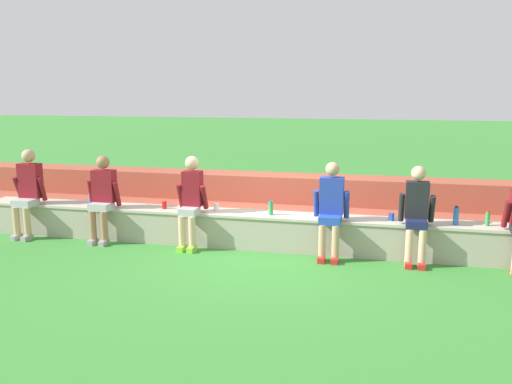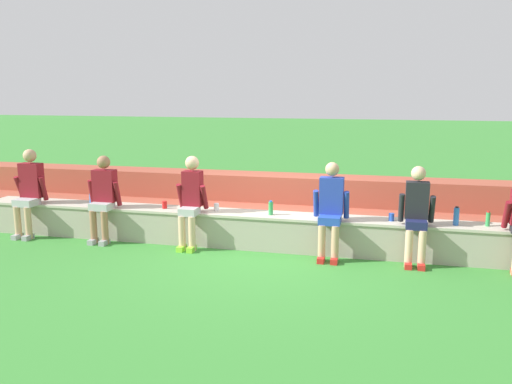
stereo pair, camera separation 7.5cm
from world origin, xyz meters
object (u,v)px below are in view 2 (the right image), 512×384
person_right_of_center (331,207)px  water_bottle_center_gap (91,198)px  person_far_left (29,189)px  water_bottle_near_right (271,208)px  plastic_cup_middle (165,205)px  plastic_cup_right_end (216,207)px  person_far_right (417,212)px  water_bottle_mid_right (488,219)px  person_center (191,199)px  person_left_of_center (103,195)px  water_bottle_near_left (456,216)px  plastic_cup_left_end (391,217)px

person_right_of_center → water_bottle_center_gap: person_right_of_center is taller
person_far_left → water_bottle_near_right: (4.21, 0.20, -0.15)m
plastic_cup_middle → plastic_cup_right_end: (0.88, 0.07, -0.00)m
person_far_right → water_bottle_center_gap: size_ratio=6.86×
water_bottle_mid_right → person_far_left: bearing=-178.1°
person_far_right → water_bottle_mid_right: (1.01, 0.26, -0.10)m
person_center → person_far_right: bearing=-0.3°
person_center → person_right_of_center: bearing=-1.0°
person_left_of_center → person_far_right: person_left_of_center is taller
water_bottle_center_gap → plastic_cup_middle: water_bottle_center_gap is taller
water_bottle_near_left → water_bottle_center_gap: size_ratio=1.34×
person_right_of_center → plastic_cup_right_end: 1.92m
person_center → plastic_cup_left_end: size_ratio=12.70×
plastic_cup_right_end → person_far_right: bearing=-5.7°
person_left_of_center → water_bottle_near_right: 2.81m
person_center → water_bottle_near_right: 1.28m
water_bottle_near_left → plastic_cup_left_end: size_ratio=2.42×
plastic_cup_middle → plastic_cup_right_end: bearing=4.6°
person_far_right → water_bottle_near_right: (-2.19, 0.21, -0.10)m
person_far_left → plastic_cup_left_end: (6.05, 0.25, -0.20)m
person_far_right → plastic_cup_middle: 4.01m
person_center → person_right_of_center: (2.22, -0.04, -0.02)m
plastic_cup_right_end → person_left_of_center: bearing=-170.5°
water_bottle_near_left → water_bottle_near_right: (-2.75, -0.00, -0.03)m
person_center → plastic_cup_middle: 0.62m
person_far_left → water_bottle_near_left: bearing=1.7°
person_far_left → water_bottle_center_gap: bearing=13.6°
person_far_left → plastic_cup_right_end: bearing=5.2°
person_left_of_center → water_bottle_near_left: bearing=2.2°
person_far_left → water_bottle_center_gap: 1.08m
person_left_of_center → person_far_right: 4.98m
water_bottle_near_left → plastic_cup_right_end: water_bottle_near_left is taller
water_bottle_near_right → water_bottle_center_gap: bearing=179.1°
person_far_left → person_left_of_center: size_ratio=1.05×
person_far_left → person_far_right: 6.39m
plastic_cup_left_end → person_right_of_center: bearing=-162.5°
person_right_of_center → person_far_right: bearing=0.9°
water_bottle_mid_right → water_bottle_near_left: bearing=-173.7°
person_far_right → water_bottle_near_left: 0.61m
person_center → water_bottle_center_gap: bearing=172.7°
water_bottle_near_right → plastic_cup_left_end: size_ratio=1.98×
water_bottle_near_left → plastic_cup_middle: size_ratio=2.28×
person_far_left → plastic_cup_middle: bearing=5.4°
person_right_of_center → plastic_cup_left_end: bearing=17.5°
water_bottle_near_left → plastic_cup_middle: 4.56m
plastic_cup_right_end → water_bottle_center_gap: bearing=-178.7°
plastic_cup_middle → person_far_right: bearing=-3.4°
person_center → water_bottle_near_left: person_center is taller
person_left_of_center → water_bottle_near_right: (2.79, 0.21, -0.12)m
person_center → person_far_right: (3.44, -0.02, -0.03)m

